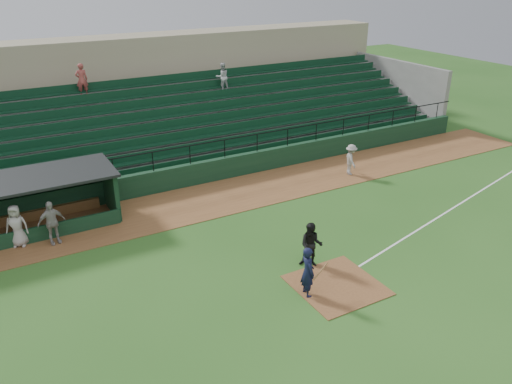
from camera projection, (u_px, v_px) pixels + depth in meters
ground at (320, 272)px, 19.36m from camera, size 90.00×90.00×0.00m
warning_track at (227, 196)px, 25.72m from camera, size 40.00×4.00×0.03m
home_plate_dirt at (337, 285)px, 18.56m from camera, size 3.00×3.00×0.03m
foul_line at (444, 214)px, 23.90m from camera, size 17.49×4.44×0.01m
stadium_structure at (165, 113)px, 31.52m from camera, size 38.00×13.08×6.40m
dugout at (9, 201)px, 22.06m from camera, size 8.90×3.20×2.42m
batter_at_plate at (308, 272)px, 17.67m from camera, size 1.06×0.74×1.91m
umpire at (311, 245)px, 19.44m from camera, size 1.12×1.10×1.82m
runner at (351, 160)px, 28.03m from camera, size 0.97×1.26×1.71m
dugout_player_a at (52, 223)px, 20.96m from camera, size 1.18×0.64×1.91m
dugout_player_b at (17, 226)px, 20.80m from camera, size 1.04×0.85×1.82m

